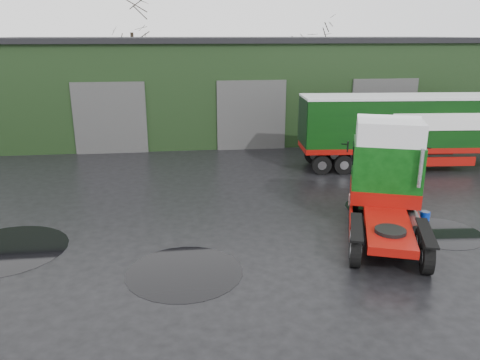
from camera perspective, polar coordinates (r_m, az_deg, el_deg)
name	(u,v)px	position (r m, az deg, el deg)	size (l,w,h in m)	color
ground	(254,257)	(14.44, 1.66, -9.40)	(100.00, 100.00, 0.00)	black
warehouse	(239,84)	(33.15, -0.16, 11.57)	(32.40, 12.40, 6.30)	black
hero_tractor	(389,185)	(15.68, 17.76, -0.62)	(2.57, 6.06, 3.76)	#0A3F0D
lorry_right	(409,132)	(24.92, 19.95, 5.53)	(2.42, 14.00, 3.68)	silver
wash_bucket	(425,216)	(18.40, 21.62, -4.09)	(0.34, 0.34, 0.32)	#0729A3
tree_back_a	(133,55)	(42.96, -12.89, 14.60)	(4.40, 4.40, 9.50)	black
tree_back_b	(312,66)	(44.48, 8.79, 13.62)	(4.40, 4.40, 7.50)	black
puddle_0	(185,272)	(13.70, -6.77, -11.09)	(3.36, 3.36, 0.01)	black
puddle_1	(373,207)	(19.17, 15.96, -3.15)	(2.20, 2.20, 0.01)	black
puddle_2	(4,250)	(16.65, -26.79, -7.61)	(3.86, 3.86, 0.01)	black
puddle_4	(441,233)	(17.50, 23.32, -5.94)	(2.76, 2.76, 0.01)	black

